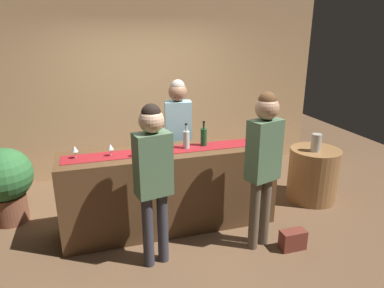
{
  "coord_description": "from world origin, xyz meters",
  "views": [
    {
      "loc": [
        -0.84,
        -3.65,
        2.3
      ],
      "look_at": [
        0.27,
        0.0,
        1.03
      ],
      "focal_mm": 32.38,
      "sensor_mm": 36.0,
      "label": 1
    }
  ],
  "objects": [
    {
      "name": "ground_plane",
      "position": [
        0.0,
        0.0,
        0.0
      ],
      "size": [
        10.0,
        10.0,
        0.0
      ],
      "primitive_type": "plane",
      "color": "brown"
    },
    {
      "name": "back_wall",
      "position": [
        0.0,
        1.9,
        1.45
      ],
      "size": [
        6.0,
        0.12,
        2.9
      ],
      "primitive_type": "cube",
      "color": "tan",
      "rests_on": "ground"
    },
    {
      "name": "bar_counter",
      "position": [
        0.0,
        0.0,
        0.49
      ],
      "size": [
        2.5,
        0.6,
        0.98
      ],
      "primitive_type": "cube",
      "color": "#543821",
      "rests_on": "ground"
    },
    {
      "name": "counter_runner_cloth",
      "position": [
        0.0,
        0.0,
        0.98
      ],
      "size": [
        2.37,
        0.28,
        0.01
      ],
      "primitive_type": "cube",
      "color": "maroon",
      "rests_on": "bar_counter"
    },
    {
      "name": "wine_bottle_clear",
      "position": [
        0.2,
        0.0,
        1.09
      ],
      "size": [
        0.07,
        0.07,
        0.3
      ],
      "color": "#B2C6C1",
      "rests_on": "bar_counter"
    },
    {
      "name": "wine_bottle_amber",
      "position": [
        -0.07,
        0.02,
        1.09
      ],
      "size": [
        0.07,
        0.07,
        0.3
      ],
      "color": "brown",
      "rests_on": "bar_counter"
    },
    {
      "name": "wine_bottle_green",
      "position": [
        0.42,
        0.04,
        1.09
      ],
      "size": [
        0.07,
        0.07,
        0.3
      ],
      "color": "#194723",
      "rests_on": "bar_counter"
    },
    {
      "name": "wine_glass_near_customer",
      "position": [
        -1.03,
        0.03,
        1.09
      ],
      "size": [
        0.07,
        0.07,
        0.14
      ],
      "color": "silver",
      "rests_on": "bar_counter"
    },
    {
      "name": "wine_glass_mid_counter",
      "position": [
        -0.41,
        -0.1,
        1.09
      ],
      "size": [
        0.07,
        0.07,
        0.14
      ],
      "color": "silver",
      "rests_on": "bar_counter"
    },
    {
      "name": "wine_glass_far_end",
      "position": [
        -0.66,
        -0.01,
        1.09
      ],
      "size": [
        0.07,
        0.07,
        0.14
      ],
      "color": "silver",
      "rests_on": "bar_counter"
    },
    {
      "name": "bartender",
      "position": [
        0.25,
        0.58,
        1.05
      ],
      "size": [
        0.37,
        0.25,
        1.7
      ],
      "rotation": [
        0.0,
        0.0,
        2.98
      ],
      "color": "#26262B",
      "rests_on": "ground"
    },
    {
      "name": "customer_sipping",
      "position": [
        0.83,
        -0.68,
        1.07
      ],
      "size": [
        0.38,
        0.29,
        1.73
      ],
      "rotation": [
        0.0,
        0.0,
        0.3
      ],
      "color": "brown",
      "rests_on": "ground"
    },
    {
      "name": "customer_browsing",
      "position": [
        -0.31,
        -0.65,
        1.03
      ],
      "size": [
        0.37,
        0.26,
        1.67
      ],
      "rotation": [
        0.0,
        0.0,
        0.2
      ],
      "color": "#33333D",
      "rests_on": "ground"
    },
    {
      "name": "round_side_table",
      "position": [
        2.07,
        0.13,
        0.37
      ],
      "size": [
        0.68,
        0.68,
        0.74
      ],
      "primitive_type": "cylinder",
      "color": "olive",
      "rests_on": "ground"
    },
    {
      "name": "vase_on_side_table",
      "position": [
        2.02,
        0.07,
        0.86
      ],
      "size": [
        0.13,
        0.13,
        0.24
      ],
      "primitive_type": "cylinder",
      "color": "#A8A399",
      "rests_on": "round_side_table"
    },
    {
      "name": "potted_plant_tall",
      "position": [
        -1.89,
        0.68,
        0.55
      ],
      "size": [
        0.65,
        0.65,
        0.96
      ],
      "color": "brown",
      "rests_on": "ground"
    },
    {
      "name": "handbag",
      "position": [
        1.16,
        -0.85,
        0.11
      ],
      "size": [
        0.28,
        0.14,
        0.22
      ],
      "primitive_type": "cube",
      "color": "brown",
      "rests_on": "ground"
    }
  ]
}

